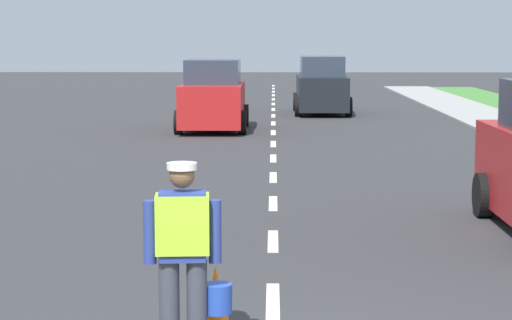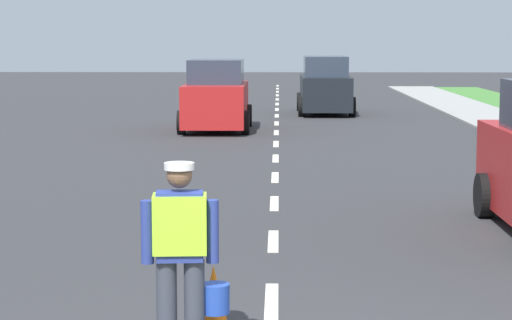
# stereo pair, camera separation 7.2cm
# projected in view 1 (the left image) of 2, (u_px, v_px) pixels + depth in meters

# --- Properties ---
(ground_plane) EXTENTS (96.00, 96.00, 0.00)m
(ground_plane) POSITION_uv_depth(u_px,v_px,m) (273.00, 132.00, 28.31)
(ground_plane) COLOR #333335
(lane_center_line) EXTENTS (0.14, 46.40, 0.01)m
(lane_center_line) POSITION_uv_depth(u_px,v_px,m) (273.00, 119.00, 32.48)
(lane_center_line) COLOR silver
(lane_center_line) RESTS_ON ground
(road_worker) EXTENTS (0.76, 0.41, 1.67)m
(road_worker) POSITION_uv_depth(u_px,v_px,m) (186.00, 247.00, 8.41)
(road_worker) COLOR #383D4C
(road_worker) RESTS_ON ground
(traffic_cone_far) EXTENTS (0.36, 0.36, 0.66)m
(traffic_cone_far) POSITION_uv_depth(u_px,v_px,m) (216.00, 301.00, 8.95)
(traffic_cone_far) COLOR black
(traffic_cone_far) RESTS_ON ground
(car_oncoming_second) EXTENTS (2.02, 4.05, 2.07)m
(car_oncoming_second) POSITION_uv_depth(u_px,v_px,m) (213.00, 98.00, 28.67)
(car_oncoming_second) COLOR red
(car_oncoming_second) RESTS_ON ground
(car_outgoing_far) EXTENTS (1.97, 4.27, 2.05)m
(car_outgoing_far) POSITION_uv_depth(u_px,v_px,m) (322.00, 87.00, 34.88)
(car_outgoing_far) COLOR black
(car_outgoing_far) RESTS_ON ground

